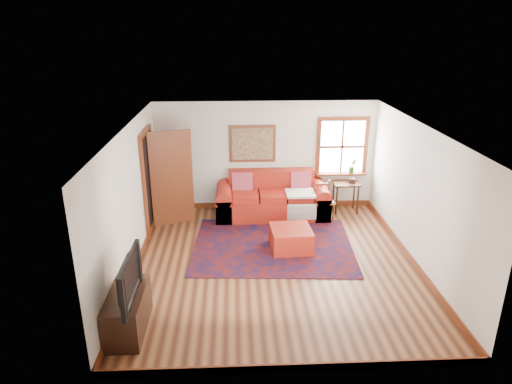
{
  "coord_description": "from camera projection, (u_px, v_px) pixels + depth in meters",
  "views": [
    {
      "loc": [
        -0.7,
        -7.28,
        4.1
      ],
      "look_at": [
        -0.32,
        0.6,
        1.17
      ],
      "focal_mm": 32.0,
      "sensor_mm": 36.0,
      "label": 1
    }
  ],
  "objects": [
    {
      "name": "doorway",
      "position": [
        163.0,
        178.0,
        9.47
      ],
      "size": [
        0.89,
        1.08,
        2.14
      ],
      "color": "black",
      "rests_on": "ground"
    },
    {
      "name": "framed_artwork",
      "position": [
        252.0,
        144.0,
        10.27
      ],
      "size": [
        1.05,
        0.07,
        0.85
      ],
      "color": "maroon",
      "rests_on": "ground"
    },
    {
      "name": "red_leather_sofa",
      "position": [
        272.0,
        201.0,
        10.29
      ],
      "size": [
        2.5,
        1.03,
        0.98
      ],
      "color": "#A42215",
      "rests_on": "ground"
    },
    {
      "name": "candle_hurricane",
      "position": [
        135.0,
        272.0,
        6.69
      ],
      "size": [
        0.12,
        0.12,
        0.18
      ],
      "color": "silver",
      "rests_on": "media_cabinet"
    },
    {
      "name": "ladder_back_chair",
      "position": [
        323.0,
        199.0,
        10.04
      ],
      "size": [
        0.46,
        0.44,
        0.86
      ],
      "color": "tan",
      "rests_on": "ground"
    },
    {
      "name": "ground",
      "position": [
        275.0,
        264.0,
        8.28
      ],
      "size": [
        5.5,
        5.5,
        0.0
      ],
      "primitive_type": "plane",
      "color": "#422011",
      "rests_on": "ground"
    },
    {
      "name": "window",
      "position": [
        343.0,
        153.0,
        10.43
      ],
      "size": [
        1.18,
        0.2,
        1.38
      ],
      "color": "white",
      "rests_on": "ground"
    },
    {
      "name": "room_envelope",
      "position": [
        277.0,
        177.0,
        7.72
      ],
      "size": [
        5.04,
        5.54,
        2.52
      ],
      "color": "silver",
      "rests_on": "ground"
    },
    {
      "name": "television",
      "position": [
        123.0,
        279.0,
        6.06
      ],
      "size": [
        0.14,
        1.1,
        0.63
      ],
      "primitive_type": "imported",
      "rotation": [
        0.0,
        0.0,
        1.57
      ],
      "color": "black",
      "rests_on": "media_cabinet"
    },
    {
      "name": "persian_rug",
      "position": [
        273.0,
        246.0,
        8.93
      ],
      "size": [
        3.21,
        2.64,
        0.02
      ],
      "primitive_type": "cube",
      "rotation": [
        0.0,
        0.0,
        -0.06
      ],
      "color": "#4E0E0B",
      "rests_on": "ground"
    },
    {
      "name": "side_table",
      "position": [
        346.0,
        188.0,
        10.38
      ],
      "size": [
        0.58,
        0.44,
        0.7
      ],
      "color": "black",
      "rests_on": "ground"
    },
    {
      "name": "media_cabinet",
      "position": [
        128.0,
        312.0,
        6.39
      ],
      "size": [
        0.48,
        1.08,
        0.59
      ],
      "primitive_type": "cube",
      "color": "black",
      "rests_on": "ground"
    },
    {
      "name": "red_ottoman",
      "position": [
        291.0,
        239.0,
        8.74
      ],
      "size": [
        0.8,
        0.8,
        0.43
      ],
      "primitive_type": "cube",
      "rotation": [
        0.0,
        0.0,
        0.06
      ],
      "color": "#A42215",
      "rests_on": "ground"
    }
  ]
}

